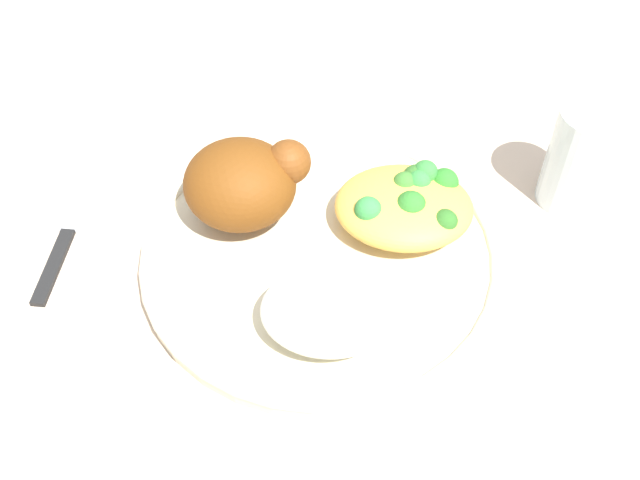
{
  "coord_description": "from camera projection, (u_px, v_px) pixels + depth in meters",
  "views": [
    {
      "loc": [
        0.01,
        -0.41,
        0.5
      ],
      "look_at": [
        0.0,
        0.0,
        0.03
      ],
      "focal_mm": 43.26,
      "sensor_mm": 36.0,
      "label": 1
    }
  ],
  "objects": [
    {
      "name": "rice_pile",
      "position": [
        329.0,
        310.0,
        0.57
      ],
      "size": [
        0.1,
        0.08,
        0.04
      ],
      "primitive_type": "ellipsoid",
      "color": "silver",
      "rests_on": "plate"
    },
    {
      "name": "fork",
      "position": [
        102.0,
        240.0,
        0.66
      ],
      "size": [
        0.02,
        0.14,
        0.01
      ],
      "color": "silver",
      "rests_on": "ground_plane"
    },
    {
      "name": "plate",
      "position": [
        320.0,
        254.0,
        0.64
      ],
      "size": [
        0.3,
        0.3,
        0.02
      ],
      "color": "beige",
      "rests_on": "ground_plane"
    },
    {
      "name": "water_glass",
      "position": [
        582.0,
        157.0,
        0.66
      ],
      "size": [
        0.06,
        0.06,
        0.1
      ],
      "primitive_type": "cylinder",
      "color": "silver",
      "rests_on": "ground_plane"
    },
    {
      "name": "knife",
      "position": [
        68.0,
        231.0,
        0.66
      ],
      "size": [
        0.03,
        0.19,
        0.01
      ],
      "color": "black",
      "rests_on": "ground_plane"
    },
    {
      "name": "roasted_chicken",
      "position": [
        244.0,
        183.0,
        0.63
      ],
      "size": [
        0.1,
        0.09,
        0.07
      ],
      "color": "brown",
      "rests_on": "plate"
    },
    {
      "name": "ground_plane",
      "position": [
        320.0,
        261.0,
        0.65
      ],
      "size": [
        2.0,
        2.0,
        0.0
      ],
      "primitive_type": "plane",
      "color": "beige"
    },
    {
      "name": "mac_cheese_with_broccoli",
      "position": [
        406.0,
        204.0,
        0.64
      ],
      "size": [
        0.12,
        0.1,
        0.04
      ],
      "color": "#F4B248",
      "rests_on": "plate"
    }
  ]
}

